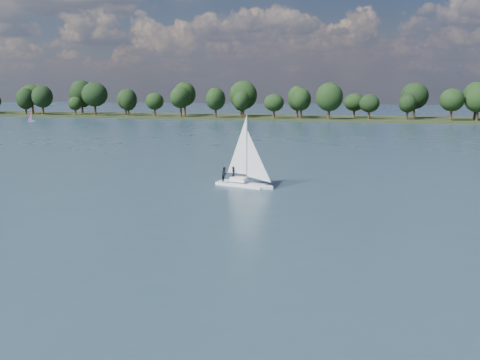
% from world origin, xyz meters
% --- Properties ---
extents(ground, '(700.00, 700.00, 0.00)m').
position_xyz_m(ground, '(0.00, 100.00, 0.00)').
color(ground, '#233342').
rests_on(ground, ground).
extents(far_shore, '(660.00, 40.00, 1.50)m').
position_xyz_m(far_shore, '(0.00, 212.00, 0.00)').
color(far_shore, black).
rests_on(far_shore, ground).
extents(sailboat, '(7.52, 3.99, 9.53)m').
position_xyz_m(sailboat, '(-8.89, 49.64, 2.66)').
color(sailboat, white).
rests_on(sailboat, ground).
extents(dinghy_pink, '(2.76, 2.34, 4.21)m').
position_xyz_m(dinghy_pink, '(-125.72, 163.45, 1.00)').
color(dinghy_pink, white).
rests_on(dinghy_pink, ground).
extents(treeline, '(562.51, 74.24, 18.30)m').
position_xyz_m(treeline, '(-5.83, 207.93, 8.17)').
color(treeline, black).
rests_on(treeline, ground).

